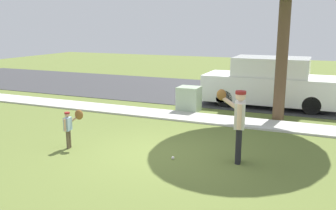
{
  "coord_description": "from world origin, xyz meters",
  "views": [
    {
      "loc": [
        3.54,
        -7.74,
        3.08
      ],
      "look_at": [
        -0.16,
        0.99,
        1.0
      ],
      "focal_mm": 38.91,
      "sensor_mm": 36.0,
      "label": 1
    }
  ],
  "objects": [
    {
      "name": "ground_plane",
      "position": [
        0.0,
        3.5,
        0.0
      ],
      "size": [
        48.0,
        48.0,
        0.0
      ],
      "primitive_type": "plane",
      "color": "olive"
    },
    {
      "name": "sidewalk_strip",
      "position": [
        0.0,
        3.6,
        0.03
      ],
      "size": [
        36.0,
        1.2,
        0.06
      ],
      "primitive_type": "cube",
      "color": "beige",
      "rests_on": "ground"
    },
    {
      "name": "road_surface",
      "position": [
        0.0,
        8.6,
        0.01
      ],
      "size": [
        36.0,
        6.8,
        0.02
      ],
      "primitive_type": "cube",
      "color": "#38383A",
      "rests_on": "ground"
    },
    {
      "name": "person_adult",
      "position": [
        1.9,
        0.14,
        1.05
      ],
      "size": [
        0.74,
        0.59,
        1.67
      ],
      "rotation": [
        0.0,
        0.0,
        -2.98
      ],
      "color": "black",
      "rests_on": "ground"
    },
    {
      "name": "person_child",
      "position": [
        -2.19,
        -0.5,
        0.66
      ],
      "size": [
        0.43,
        0.43,
        0.99
      ],
      "rotation": [
        0.0,
        0.0,
        0.16
      ],
      "color": "brown",
      "rests_on": "ground"
    },
    {
      "name": "baseball",
      "position": [
        0.49,
        -0.26,
        0.04
      ],
      "size": [
        0.07,
        0.07,
        0.07
      ],
      "primitive_type": "sphere",
      "color": "white",
      "rests_on": "ground"
    },
    {
      "name": "utility_cabinet",
      "position": [
        -0.83,
        4.52,
        0.45
      ],
      "size": [
        0.78,
        0.71,
        0.9
      ],
      "primitive_type": "cube",
      "color": "#9EB293",
      "rests_on": "ground"
    },
    {
      "name": "parked_van_white",
      "position": [
        1.77,
        6.52,
        0.9
      ],
      "size": [
        5.0,
        1.95,
        1.88
      ],
      "rotation": [
        0.0,
        0.0,
        3.14
      ],
      "color": "silver",
      "rests_on": "road_surface"
    }
  ]
}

